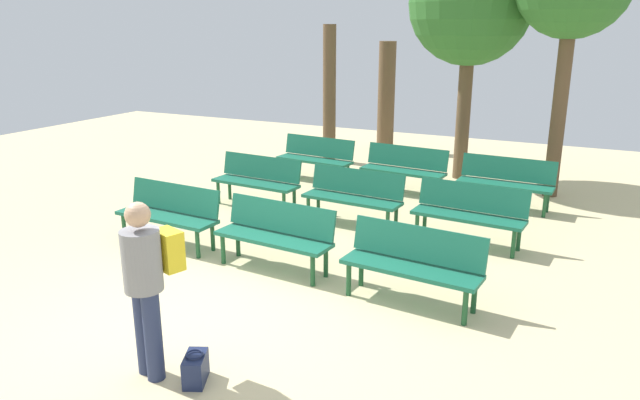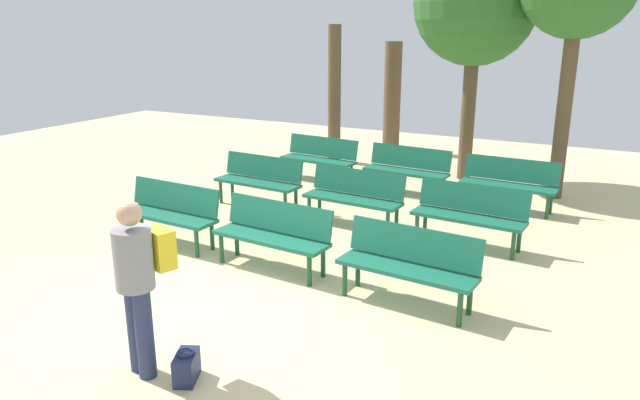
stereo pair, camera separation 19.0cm
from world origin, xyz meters
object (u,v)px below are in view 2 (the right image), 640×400
(handbag, at_px, (186,367))
(tree_0, at_px, (392,96))
(bench_r1_c2, at_px, (470,212))
(tree_2, at_px, (476,4))
(bench_r1_c0, at_px, (260,178))
(bench_r2_c2, at_px, (509,181))
(bench_r2_c1, at_px, (407,167))
(tree_1, at_px, (334,94))
(bench_r0_c1, at_px, (274,231))
(bench_r1_c1, at_px, (354,194))
(bench_r0_c0, at_px, (170,210))
(bench_r0_c2, at_px, (409,261))
(visitor_with_backpack, at_px, (139,278))
(bench_r2_c0, at_px, (320,156))

(handbag, bearing_deg, tree_0, 101.21)
(bench_r1_c2, xyz_separation_m, tree_2, (-1.04, 3.82, 2.94))
(tree_0, height_order, tree_2, tree_2)
(bench_r1_c0, distance_m, tree_2, 5.36)
(bench_r1_c2, bearing_deg, bench_r2_c2, 89.69)
(bench_r2_c1, height_order, tree_1, tree_1)
(bench_r0_c1, bearing_deg, bench_r1_c1, 88.84)
(bench_r1_c0, height_order, tree_1, tree_1)
(bench_r1_c2, xyz_separation_m, bench_r2_c2, (0.16, 2.06, 0.00))
(bench_r0_c0, height_order, bench_r0_c2, same)
(bench_r1_c0, bearing_deg, bench_r0_c0, -89.66)
(handbag, bearing_deg, tree_2, 87.61)
(bench_r1_c1, bearing_deg, bench_r1_c0, 178.80)
(tree_2, relative_size, handbag, 12.77)
(bench_r0_c1, height_order, tree_0, tree_0)
(bench_r1_c2, height_order, tree_1, tree_1)
(visitor_with_backpack, relative_size, handbag, 4.51)
(visitor_with_backpack, bearing_deg, bench_r0_c0, -33.87)
(bench_r1_c0, bearing_deg, bench_r0_c1, -49.37)
(bench_r1_c2, relative_size, visitor_with_backpack, 0.99)
(bench_r0_c2, height_order, tree_2, tree_2)
(bench_r2_c2, xyz_separation_m, handbag, (-1.56, -6.63, -0.37))
(tree_0, bearing_deg, bench_r2_c2, -46.97)
(bench_r1_c2, distance_m, bench_r2_c2, 2.06)
(bench_r2_c1, xyz_separation_m, tree_1, (-2.46, 1.88, 1.04))
(bench_r0_c2, xyz_separation_m, bench_r1_c1, (-1.69, 2.25, 0.00))
(bench_r2_c1, bearing_deg, bench_r1_c1, -88.46)
(bench_r1_c2, distance_m, tree_0, 6.95)
(bench_r1_c1, height_order, bench_r2_c2, same)
(bench_r2_c0, xyz_separation_m, bench_r2_c2, (3.80, -0.27, 0.00))
(tree_2, bearing_deg, handbag, -92.39)
(visitor_with_backpack, bearing_deg, bench_r0_c1, -65.93)
(tree_2, bearing_deg, bench_r2_c2, -55.67)
(visitor_with_backpack, bearing_deg, bench_r1_c1, -70.68)
(bench_r0_c1, distance_m, bench_r1_c0, 2.83)
(bench_r1_c2, bearing_deg, bench_r1_c1, -178.12)
(tree_1, xyz_separation_m, tree_2, (3.14, -0.26, 1.90))
(bench_r0_c2, xyz_separation_m, tree_0, (-3.33, 8.13, 0.84))
(tree_0, bearing_deg, tree_2, -41.24)
(visitor_with_backpack, bearing_deg, bench_r1_c2, -92.49)
(bench_r0_c0, xyz_separation_m, bench_r0_c1, (1.83, -0.10, 0.00))
(bench_r1_c0, bearing_deg, bench_r2_c1, 47.91)
(bench_r2_c0, height_order, bench_r2_c1, same)
(bench_r1_c0, relative_size, tree_1, 0.53)
(bench_r0_c0, relative_size, bench_r1_c0, 1.00)
(bench_r0_c2, relative_size, tree_0, 0.61)
(bench_r0_c0, bearing_deg, bench_r2_c2, 47.55)
(bench_r1_c2, xyz_separation_m, tree_1, (-4.18, 4.09, 1.04))
(bench_r0_c0, relative_size, bench_r0_c1, 0.99)
(bench_r2_c1, height_order, tree_2, tree_2)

